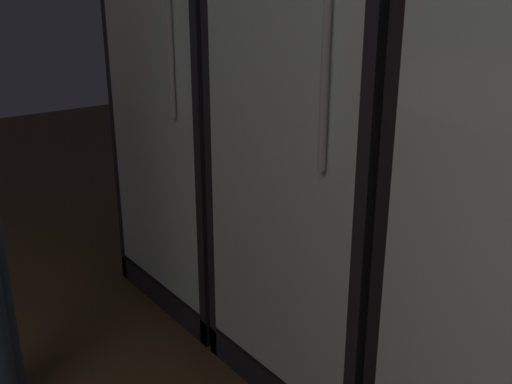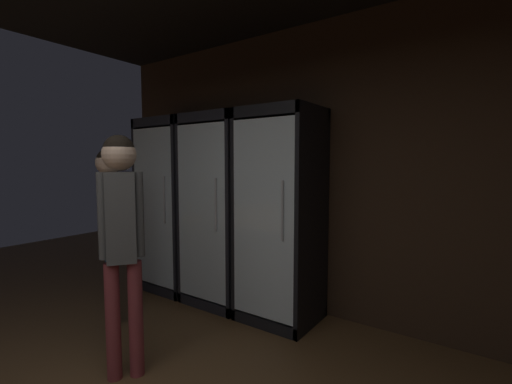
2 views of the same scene
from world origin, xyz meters
TOP-DOWN VIEW (x-y plane):
  - cooler_far_left at (-2.03, 2.72)m, footprint 0.70×0.63m
  - cooler_left at (-1.30, 2.72)m, footprint 0.70×0.63m

SIDE VIEW (x-z plane):
  - cooler_left at x=-1.30m, z-range -0.02..1.95m
  - cooler_far_left at x=-2.03m, z-range -0.02..1.96m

